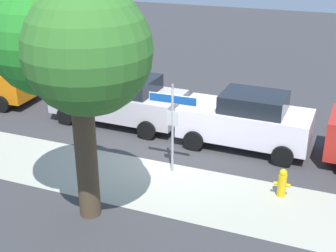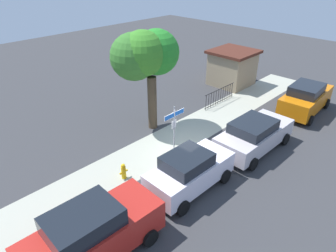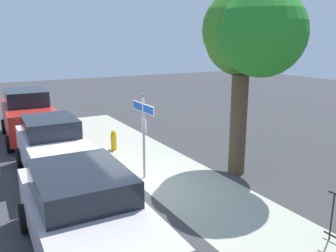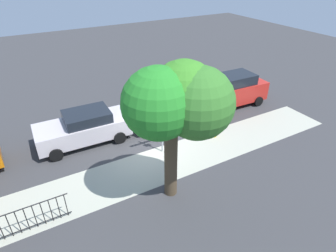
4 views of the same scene
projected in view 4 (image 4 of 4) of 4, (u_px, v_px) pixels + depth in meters
The scene contains 9 objects.
ground_plane at pixel (149, 150), 14.42m from camera, with size 60.00×60.00×0.00m, color #38383A.
sidewalk_strip at pixel (121, 178), 12.60m from camera, with size 24.00×2.60×0.00m, color #AAAA98.
street_sign at pixel (162, 121), 13.46m from camera, with size 1.37×0.07×2.61m.
shade_tree at pixel (180, 102), 9.46m from camera, with size 3.74×2.96×5.63m.
car_red at pixel (232, 90), 18.27m from camera, with size 4.70×2.17×2.08m.
car_white at pixel (166, 109), 16.31m from camera, with size 4.06×1.99×1.81m.
car_silver at pixel (84, 127), 14.65m from camera, with size 4.71×2.22×1.71m.
iron_fence at pixel (22, 220), 9.89m from camera, with size 3.24×0.04×1.07m.
fire_hydrant at pixel (215, 130), 15.32m from camera, with size 0.42×0.22×0.78m.
Camera 4 is at (4.94, 10.73, 8.42)m, focal length 30.57 mm.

